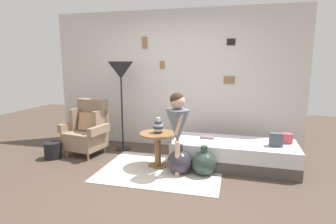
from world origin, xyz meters
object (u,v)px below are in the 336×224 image
book_on_daybed (207,137)px  person_child (178,123)px  magazine_basket (53,150)px  demijohn_far (204,163)px  side_table (158,143)px  floor_lamp (121,73)px  vase_striped (158,127)px  demijohn_near (179,162)px  armchair (88,130)px  daybed (233,154)px

book_on_daybed → person_child: bearing=-117.9°
book_on_daybed → magazine_basket: book_on_daybed is taller
person_child → demijohn_far: bearing=13.8°
side_table → floor_lamp: floor_lamp is taller
side_table → magazine_basket: bearing=-177.2°
person_child → demijohn_far: 0.72m
magazine_basket → vase_striped: bearing=3.0°
demijohn_far → demijohn_near: bearing=-174.7°
demijohn_near → magazine_basket: 2.25m
floor_lamp → demijohn_far: size_ratio=3.73×
armchair → floor_lamp: 1.18m
side_table → person_child: (0.37, -0.25, 0.40)m
floor_lamp → book_on_daybed: bearing=-8.3°
book_on_daybed → demijohn_far: bearing=-88.5°
floor_lamp → magazine_basket: bearing=-142.4°
vase_striped → person_child: person_child is taller
daybed → side_table: side_table is taller
demijohn_near → demijohn_far: bearing=5.3°
demijohn_far → book_on_daybed: bearing=91.5°
book_on_daybed → magazine_basket: size_ratio=0.79×
side_table → demijohn_far: side_table is taller
daybed → person_child: person_child is taller
floor_lamp → demijohn_far: floor_lamp is taller
daybed → person_child: (-0.79, -0.57, 0.59)m
book_on_daybed → magazine_basket: bearing=-168.7°
floor_lamp → side_table: bearing=-36.8°
floor_lamp → book_on_daybed: (1.61, -0.24, -1.03)m
daybed → book_on_daybed: (-0.43, 0.11, 0.22)m
armchair → magazine_basket: (-0.46, -0.39, -0.30)m
book_on_daybed → daybed: bearing=-14.3°
book_on_daybed → demijohn_near: (-0.34, -0.62, -0.23)m
armchair → daybed: armchair is taller
demijohn_near → daybed: bearing=33.7°
daybed → floor_lamp: bearing=170.4°
vase_striped → demijohn_far: 0.89m
book_on_daybed → demijohn_near: size_ratio=0.50×
floor_lamp → magazine_basket: floor_lamp is taller
daybed → side_table: 1.22m
daybed → person_child: bearing=-144.1°
book_on_daybed → armchair: bearing=-176.7°
vase_striped → floor_lamp: (-0.89, 0.65, 0.80)m
daybed → demijohn_far: (-0.41, -0.48, -0.02)m
magazine_basket → side_table: bearing=2.8°
daybed → demijohn_near: demijohn_near is taller
armchair → demijohn_far: bearing=-12.2°
magazine_basket → daybed: bearing=7.7°
side_table → person_child: bearing=-34.4°
person_child → book_on_daybed: size_ratio=5.53×
person_child → demijohn_near: 0.61m
vase_striped → demijohn_far: (0.74, -0.17, -0.46)m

